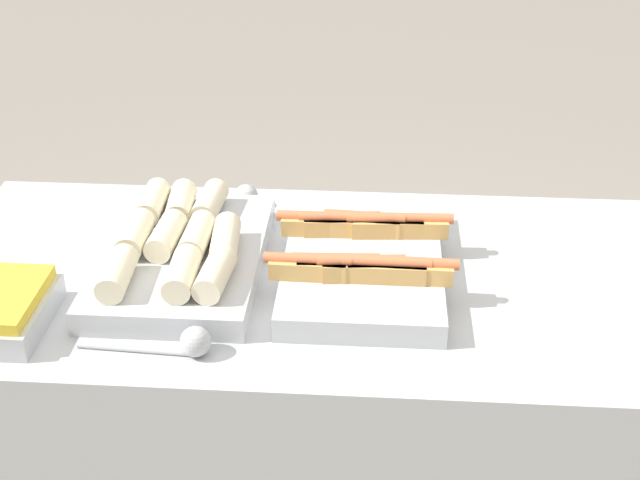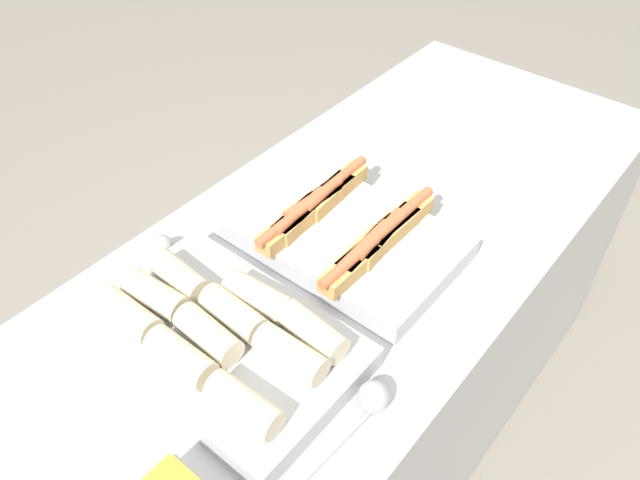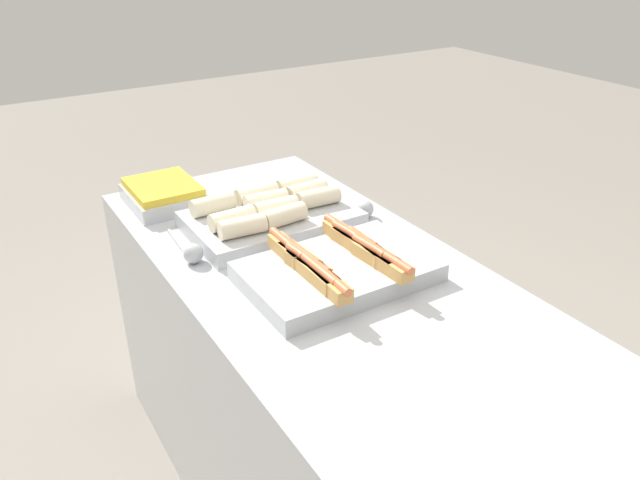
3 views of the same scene
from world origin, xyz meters
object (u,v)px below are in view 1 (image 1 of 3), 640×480
serving_spoon_far (240,197)px  tray_hotdogs (363,259)px  tray_wraps (181,251)px  serving_spoon_near (189,342)px

serving_spoon_far → tray_hotdogs: bearing=-44.3°
tray_wraps → serving_spoon_far: bearing=74.6°
serving_spoon_near → serving_spoon_far: (0.01, 0.57, -0.00)m
tray_hotdogs → tray_wraps: (-0.37, 0.00, 0.00)m
serving_spoon_near → tray_hotdogs: bearing=43.6°
tray_wraps → serving_spoon_near: (0.07, -0.28, -0.02)m
tray_hotdogs → serving_spoon_far: tray_hotdogs is taller
tray_hotdogs → serving_spoon_far: bearing=135.7°
tray_hotdogs → serving_spoon_far: size_ratio=1.83×
serving_spoon_near → tray_wraps: bearing=104.0°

